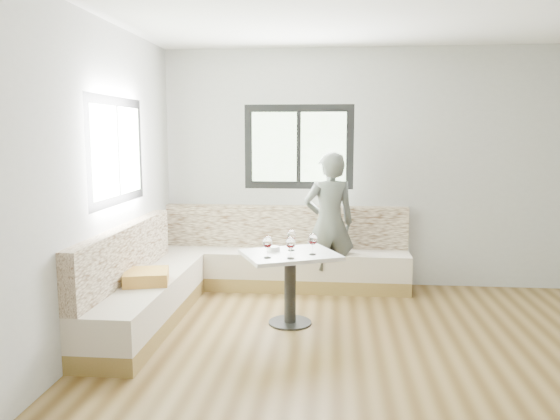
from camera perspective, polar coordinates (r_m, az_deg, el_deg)
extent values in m
cube|color=brown|center=(4.44, 11.85, -16.30)|extent=(5.00, 5.00, 0.01)
cube|color=#B7B7B2|center=(6.55, 9.87, 4.30)|extent=(5.00, 0.01, 2.80)
cube|color=#B7B7B2|center=(1.65, 22.68, -7.31)|extent=(5.00, 0.01, 2.80)
cube|color=#B7B7B2|center=(4.52, -20.95, 2.22)|extent=(0.01, 5.00, 2.80)
cube|color=black|center=(6.52, 1.97, 6.60)|extent=(1.30, 0.02, 1.00)
cube|color=black|center=(5.31, -16.65, 5.92)|extent=(0.02, 1.30, 1.00)
cube|color=olive|center=(6.51, 0.42, -7.43)|extent=(2.90, 0.55, 0.16)
cube|color=beige|center=(6.45, 0.43, -5.50)|extent=(2.90, 0.55, 0.29)
cube|color=#F2E1C1|center=(6.57, 0.59, -1.72)|extent=(2.90, 0.14, 0.50)
cube|color=olive|center=(5.43, -13.64, -10.83)|extent=(0.55, 2.25, 0.16)
cube|color=beige|center=(5.37, -13.72, -8.56)|extent=(0.55, 2.25, 0.29)
cube|color=#F2E1C1|center=(5.34, -15.95, -4.33)|extent=(0.14, 2.25, 0.50)
cube|color=gold|center=(5.18, -13.78, -6.81)|extent=(0.48, 0.48, 0.12)
cylinder|color=black|center=(5.36, 1.05, -11.67)|extent=(0.41, 0.41, 0.02)
cylinder|color=black|center=(5.26, 1.06, -8.39)|extent=(0.11, 0.11, 0.66)
cube|color=silver|center=(5.17, 1.07, -4.71)|extent=(1.04, 0.95, 0.04)
imported|color=#51564F|center=(6.19, 5.17, -1.39)|extent=(0.67, 0.53, 1.61)
cylinder|color=white|center=(5.24, -0.62, -4.07)|extent=(0.11, 0.11, 0.04)
sphere|color=black|center=(5.25, -0.42, -3.92)|extent=(0.02, 0.02, 0.02)
sphere|color=black|center=(5.25, -0.75, -3.91)|extent=(0.02, 0.02, 0.02)
sphere|color=black|center=(5.22, -0.61, -3.98)|extent=(0.02, 0.02, 0.02)
cylinder|color=white|center=(4.96, -1.32, -5.00)|extent=(0.07, 0.07, 0.01)
cylinder|color=white|center=(4.95, -1.32, -4.48)|extent=(0.01, 0.01, 0.09)
ellipsoid|color=white|center=(4.93, -1.32, -3.37)|extent=(0.09, 0.09, 0.11)
cylinder|color=#410306|center=(4.93, -1.32, -3.67)|extent=(0.06, 0.06, 0.02)
cylinder|color=white|center=(4.93, 1.11, -5.07)|extent=(0.07, 0.07, 0.01)
cylinder|color=white|center=(4.92, 1.12, -4.55)|extent=(0.01, 0.01, 0.09)
ellipsoid|color=white|center=(4.90, 1.12, -3.43)|extent=(0.09, 0.09, 0.11)
cylinder|color=#410306|center=(4.91, 1.12, -3.74)|extent=(0.06, 0.06, 0.02)
cylinder|color=white|center=(5.10, 3.42, -4.65)|extent=(0.07, 0.07, 0.01)
cylinder|color=white|center=(5.09, 3.42, -4.13)|extent=(0.01, 0.01, 0.09)
ellipsoid|color=white|center=(5.07, 3.43, -3.05)|extent=(0.09, 0.09, 0.11)
cylinder|color=#410306|center=(5.08, 3.43, -3.35)|extent=(0.06, 0.06, 0.02)
cylinder|color=white|center=(5.27, 1.19, -4.22)|extent=(0.07, 0.07, 0.01)
cylinder|color=white|center=(5.26, 1.19, -3.72)|extent=(0.01, 0.01, 0.09)
ellipsoid|color=white|center=(5.24, 1.19, -2.68)|extent=(0.09, 0.09, 0.11)
cylinder|color=#410306|center=(5.25, 1.19, -2.96)|extent=(0.06, 0.06, 0.02)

